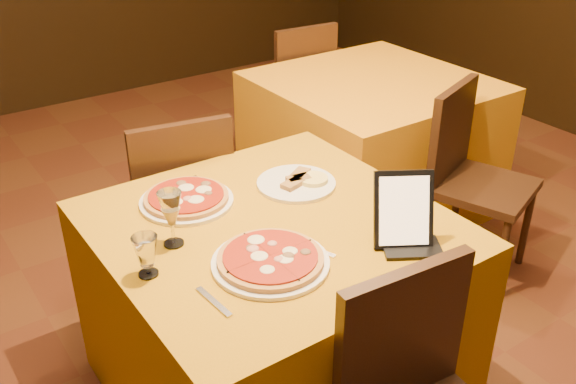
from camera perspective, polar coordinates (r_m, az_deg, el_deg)
floor at (r=2.70m, az=0.85°, el=-15.10°), size 6.00×7.00×0.01m
main_table at (r=2.36m, az=-1.30°, el=-10.54°), size 1.10×1.10×0.75m
side_table at (r=3.63m, az=7.30°, el=4.23°), size 1.10×1.10×0.75m
chair_main_far at (r=2.89m, az=-9.96°, el=-1.02°), size 0.43×0.43×0.91m
chair_side_near at (r=3.12m, az=17.05°, el=0.43°), size 0.50×0.50×0.91m
chair_side_far at (r=4.17m, az=0.17°, el=8.94°), size 0.40×0.40×0.91m
pizza_near at (r=1.93m, az=-1.57°, el=-6.12°), size 0.36×0.36×0.03m
pizza_far at (r=2.27m, az=-9.01°, el=-0.64°), size 0.33×0.33×0.03m
cutlet_dish at (r=2.36m, az=0.73°, el=0.89°), size 0.29×0.29×0.03m
wine_glass at (r=2.01m, az=-10.32°, el=-2.33°), size 0.08×0.08×0.19m
water_glass at (r=1.90m, az=-12.48°, el=-5.59°), size 0.09×0.09×0.13m
tablet at (r=2.01m, az=10.23°, el=-1.54°), size 0.21×0.18×0.23m
knife at (r=2.01m, az=1.87°, el=-4.85°), size 0.08×0.19×0.01m
fork_near at (r=1.80m, az=-6.62°, el=-9.66°), size 0.03×0.16×0.01m
fork_far at (r=2.39m, az=-7.29°, el=0.67°), size 0.04×0.17×0.01m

